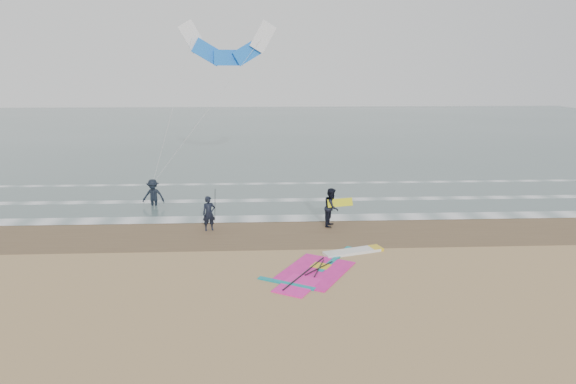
{
  "coord_description": "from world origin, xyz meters",
  "views": [
    {
      "loc": [
        -1.59,
        -17.26,
        7.57
      ],
      "look_at": [
        -0.49,
        5.0,
        2.2
      ],
      "focal_mm": 32.0,
      "sensor_mm": 36.0,
      "label": 1
    }
  ],
  "objects_px": {
    "windsurf_rig": "(327,266)",
    "person_wading": "(153,190)",
    "person_standing": "(209,213)",
    "person_walking": "(332,207)",
    "surf_kite": "(228,47)"
  },
  "relations": [
    {
      "from": "windsurf_rig",
      "to": "person_wading",
      "type": "height_order",
      "value": "person_wading"
    },
    {
      "from": "person_standing",
      "to": "person_walking",
      "type": "distance_m",
      "value": 5.97
    },
    {
      "from": "person_wading",
      "to": "person_walking",
      "type": "bearing_deg",
      "value": -19.41
    },
    {
      "from": "windsurf_rig",
      "to": "surf_kite",
      "type": "bearing_deg",
      "value": 107.58
    },
    {
      "from": "person_walking",
      "to": "windsurf_rig",
      "type": "bearing_deg",
      "value": -170.41
    },
    {
      "from": "person_walking",
      "to": "person_wading",
      "type": "relative_size",
      "value": 1.0
    },
    {
      "from": "person_standing",
      "to": "surf_kite",
      "type": "xyz_separation_m",
      "value": [
        0.5,
        9.47,
        8.01
      ]
    },
    {
      "from": "windsurf_rig",
      "to": "person_walking",
      "type": "relative_size",
      "value": 2.8
    },
    {
      "from": "surf_kite",
      "to": "person_walking",
      "type": "bearing_deg",
      "value": -58.91
    },
    {
      "from": "windsurf_rig",
      "to": "person_wading",
      "type": "relative_size",
      "value": 2.81
    },
    {
      "from": "person_standing",
      "to": "person_walking",
      "type": "height_order",
      "value": "person_walking"
    },
    {
      "from": "windsurf_rig",
      "to": "person_standing",
      "type": "height_order",
      "value": "person_standing"
    },
    {
      "from": "person_standing",
      "to": "person_wading",
      "type": "height_order",
      "value": "person_wading"
    },
    {
      "from": "windsurf_rig",
      "to": "person_standing",
      "type": "relative_size",
      "value": 3.19
    },
    {
      "from": "windsurf_rig",
      "to": "person_wading",
      "type": "xyz_separation_m",
      "value": [
        -8.64,
        9.52,
        0.92
      ]
    }
  ]
}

